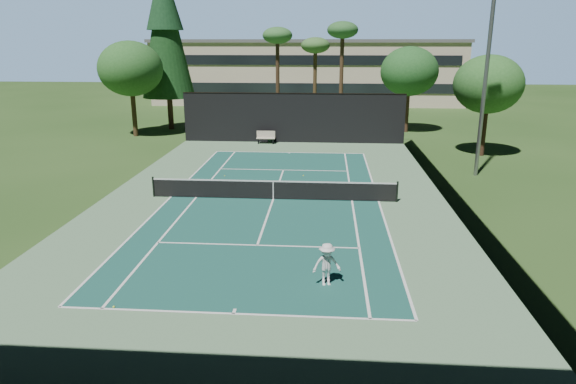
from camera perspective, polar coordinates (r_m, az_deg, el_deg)
name	(u,v)px	position (r m, az deg, el deg)	size (l,w,h in m)	color
ground	(273,199)	(26.94, -1.65, -0.82)	(160.00, 160.00, 0.00)	#28491B
apron_slab	(273,199)	(26.94, -1.65, -0.81)	(18.00, 32.00, 0.01)	#5D865E
court_surface	(273,199)	(26.93, -1.65, -0.80)	(10.97, 23.77, 0.01)	#195147
court_lines	(273,199)	(26.93, -1.65, -0.78)	(11.07, 23.87, 0.01)	white
tennis_net	(273,189)	(26.78, -1.66, 0.32)	(12.90, 0.10, 1.10)	black
fence	(273,162)	(26.48, -1.67, 3.37)	(18.04, 32.05, 4.03)	black
player	(327,264)	(17.46, 4.33, -8.03)	(0.97, 0.56, 1.50)	white
tennis_ball_a	(114,307)	(17.18, -18.79, -11.99)	(0.08, 0.08, 0.08)	#CBE734
tennis_ball_b	(263,191)	(28.26, -2.79, 0.07)	(0.08, 0.08, 0.08)	#BBDD32
tennis_ball_c	(303,176)	(31.59, 1.72, 1.83)	(0.08, 0.08, 0.08)	#CDD931
tennis_ball_d	(225,176)	(31.79, -7.06, 1.80)	(0.07, 0.07, 0.07)	#C5DD32
park_bench	(266,137)	(41.90, -2.48, 6.14)	(1.50, 0.45, 1.02)	beige
trash_bin	(271,137)	(42.23, -1.92, 6.13)	(0.56, 0.56, 0.95)	black
pine_tree	(165,24)	(49.84, -13.53, 17.74)	(4.80, 4.80, 15.00)	#462B1E
palm_a	(277,39)	(49.83, -1.18, 16.60)	(2.80, 2.80, 9.32)	#402B1B
palm_b	(315,48)	(51.62, 3.06, 15.65)	(2.80, 2.80, 8.42)	#4B3620
palm_c	(343,34)	(48.63, 6.08, 17.01)	(2.80, 2.80, 9.77)	#4A321F
decid_tree_a	(409,72)	(48.23, 13.32, 12.90)	(5.12, 5.12, 7.62)	#492D1F
decid_tree_b	(488,84)	(39.37, 21.37, 11.06)	(4.80, 4.80, 7.14)	#43291C
decid_tree_c	(130,69)	(46.74, -17.11, 12.95)	(5.44, 5.44, 8.09)	#4C3620
campus_building	(307,71)	(71.73, 2.17, 13.31)	(40.50, 12.50, 8.30)	beige
light_pole	(487,68)	(32.98, 21.21, 12.68)	(0.90, 0.25, 12.22)	gray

